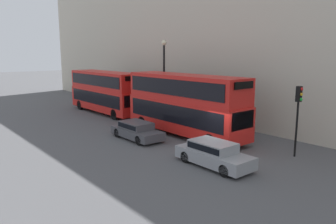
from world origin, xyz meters
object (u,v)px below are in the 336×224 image
bus_leading (185,102)px  car_dark_sedan (214,153)px  traffic_light (298,107)px  car_hatchback (137,130)px  bus_second_in_queue (105,90)px

bus_leading → car_dark_sedan: bus_leading is taller
traffic_light → car_dark_sedan: bearing=158.1°
traffic_light → car_hatchback: bearing=117.9°
bus_second_in_queue → car_hatchback: size_ratio=2.44×
bus_second_in_queue → car_hatchback: bearing=-107.9°
car_hatchback → car_dark_sedan: bearing=-90.0°
bus_second_in_queue → car_dark_sedan: size_ratio=2.36×
car_hatchback → traffic_light: traffic_light is taller
car_dark_sedan → car_hatchback: car_dark_sedan is taller
car_dark_sedan → car_hatchback: (0.00, 7.36, -0.06)m
car_hatchback → traffic_light: 10.83m
car_dark_sedan → bus_leading: bearing=60.7°
bus_second_in_queue → car_dark_sedan: (-3.40, -17.88, -1.60)m
bus_second_in_queue → car_dark_sedan: bearing=-100.8°
bus_leading → bus_second_in_queue: size_ratio=1.02×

